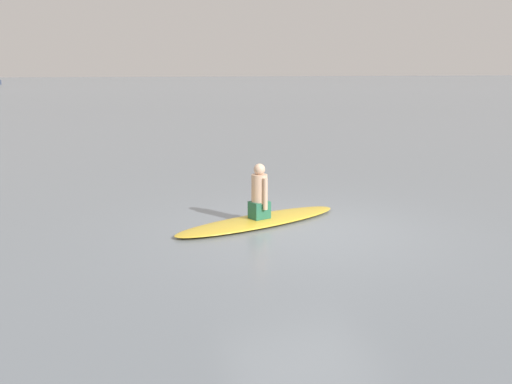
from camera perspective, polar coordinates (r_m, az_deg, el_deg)
ground_plane at (r=9.15m, az=5.06°, el=-3.88°), size 400.00×400.00×0.00m
surfboard at (r=9.51m, az=0.34°, el=-2.92°), size 1.69×3.30×0.09m
person_paddler at (r=9.40m, az=0.34°, el=-0.18°), size 0.41×0.37×0.93m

